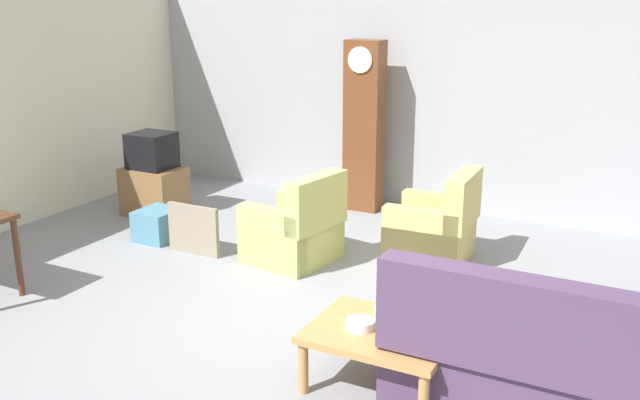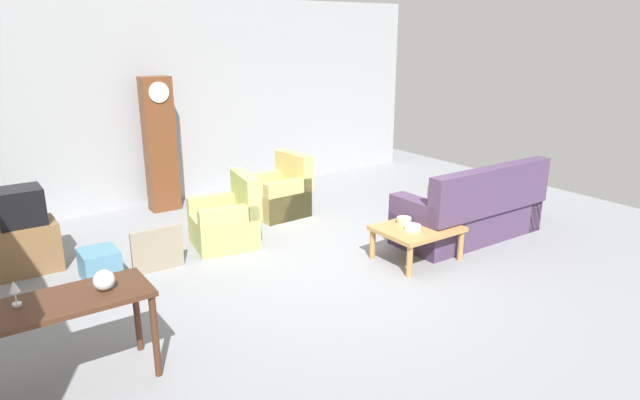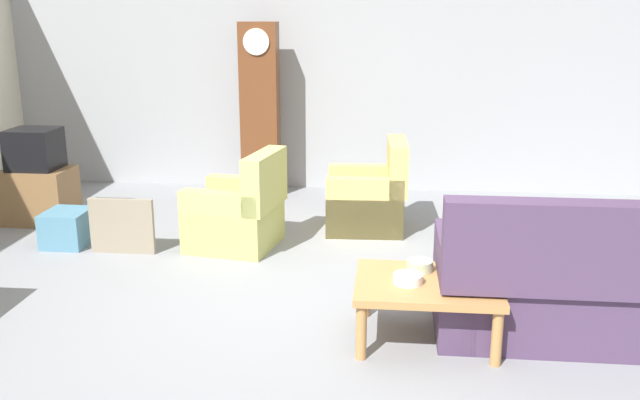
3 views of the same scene
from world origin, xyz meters
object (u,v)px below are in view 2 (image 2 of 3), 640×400
tv_crt (20,206)px  bowl_white_stacked (413,228)px  grandfather_clock (160,145)px  framed_picture_leaning (158,250)px  armchair_olive_near (227,222)px  cup_blue_rimmed (419,214)px  armchair_olive_far (280,195)px  coffee_table_wood (417,231)px  couch_floral (472,213)px  storage_box_blue (100,264)px  console_table_dark (63,313)px  tv_stand_cabinet (27,247)px  cup_white_porcelain (431,219)px  glass_dome_cloche (104,280)px  bowl_shallow_green (404,220)px  wine_glass_mid (14,290)px

tv_crt → bowl_white_stacked: 4.51m
grandfather_clock → framed_picture_leaning: 2.53m
armchair_olive_near → cup_blue_rimmed: size_ratio=10.50×
armchair_olive_far → coffee_table_wood: size_ratio=0.96×
cup_blue_rimmed → armchair_olive_near: bearing=141.9°
couch_floral → storage_box_blue: 4.69m
couch_floral → framed_picture_leaning: bearing=160.4°
console_table_dark → tv_stand_cabinet: 2.69m
grandfather_clock → bowl_white_stacked: 4.17m
couch_floral → cup_white_porcelain: size_ratio=21.11×
coffee_table_wood → framed_picture_leaning: 3.08m
storage_box_blue → cup_white_porcelain: size_ratio=4.47×
grandfather_clock → glass_dome_cloche: grandfather_clock is taller
couch_floral → armchair_olive_near: (-2.80, 1.65, -0.05)m
couch_floral → cup_white_porcelain: bearing=-172.8°
armchair_olive_far → cup_white_porcelain: size_ratio=9.25×
armchair_olive_near → bowl_white_stacked: (1.54, -1.82, 0.15)m
storage_box_blue → glass_dome_cloche: glass_dome_cloche is taller
armchair_olive_near → tv_stand_cabinet: size_ratio=1.35×
console_table_dark → grandfather_clock: (2.20, 4.03, 0.38)m
glass_dome_cloche → bowl_shallow_green: 3.71m
couch_floral → coffee_table_wood: (-1.12, -0.12, 0.01)m
cup_white_porcelain → bowl_white_stacked: (-0.36, -0.06, -0.02)m
console_table_dark → cup_white_porcelain: 4.27m
coffee_table_wood → cup_blue_rimmed: cup_blue_rimmed is taller
tv_stand_cabinet → armchair_olive_far: bearing=1.9°
coffee_table_wood → storage_box_blue: 3.70m
couch_floral → armchair_olive_far: size_ratio=2.28×
glass_dome_cloche → bowl_shallow_green: size_ratio=0.91×
console_table_dark → framed_picture_leaning: size_ratio=2.17×
framed_picture_leaning → wine_glass_mid: 2.42m
tv_stand_cabinet → wine_glass_mid: wine_glass_mid is taller
armchair_olive_far → wine_glass_mid: size_ratio=4.68×
storage_box_blue → bowl_shallow_green: bearing=-24.1°
couch_floral → armchair_olive_near: couch_floral is taller
tv_crt → storage_box_blue: bearing=-48.0°
couch_floral → cup_blue_rimmed: 0.87m
armchair_olive_near → framed_picture_leaning: (-1.03, -0.30, -0.05)m
framed_picture_leaning → storage_box_blue: (-0.61, 0.17, -0.09)m
armchair_olive_near → coffee_table_wood: armchair_olive_near is taller
coffee_table_wood → grandfather_clock: size_ratio=0.47×
bowl_white_stacked → couch_floral: bearing=7.7°
armchair_olive_far → console_table_dark: armchair_olive_far is taller
framed_picture_leaning → wine_glass_mid: bearing=-133.2°
grandfather_clock → storage_box_blue: 2.69m
bowl_white_stacked → wine_glass_mid: size_ratio=1.00×
couch_floral → glass_dome_cloche: (-4.83, -0.45, 0.48)m
cup_blue_rimmed → tv_stand_cabinet: bearing=153.5°
framed_picture_leaning → bowl_shallow_green: (2.66, -1.29, 0.20)m
console_table_dark → bowl_white_stacked: 3.90m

